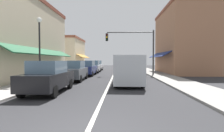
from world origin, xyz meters
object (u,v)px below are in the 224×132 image
van_in_lane (128,69)px  traffic_signal_mast_arm (136,44)px  street_lamp_left_near (39,40)px  parked_car_second_left (74,71)px  parked_car_far_left (94,67)px  parked_car_nearest_left (49,77)px  parked_car_third_left (87,68)px  parked_car_distant_left (97,66)px

van_in_lane → traffic_signal_mast_arm: 8.26m
street_lamp_left_near → parked_car_second_left: bearing=53.8°
street_lamp_left_near → parked_car_far_left: bearing=80.6°
parked_car_nearest_left → street_lamp_left_near: street_lamp_left_near is taller
parked_car_second_left → parked_car_far_left: 9.65m
parked_car_nearest_left → parked_car_far_left: 15.08m
parked_car_far_left → traffic_signal_mast_arm: (5.76, -3.97, 2.89)m
street_lamp_left_near → parked_car_nearest_left: bearing=-56.3°
parked_car_third_left → van_in_lane: 8.31m
parked_car_third_left → parked_car_far_left: same height
van_in_lane → street_lamp_left_near: street_lamp_left_near is taller
traffic_signal_mast_arm → street_lamp_left_near: (-7.79, -8.21, -0.47)m
parked_car_far_left → traffic_signal_mast_arm: size_ratio=0.71×
parked_car_third_left → street_lamp_left_near: size_ratio=0.84×
parked_car_nearest_left → street_lamp_left_near: size_ratio=0.84×
traffic_signal_mast_arm → parked_car_nearest_left: bearing=-117.8°
traffic_signal_mast_arm → street_lamp_left_near: size_ratio=1.18×
parked_car_second_left → van_in_lane: van_in_lane is taller
parked_car_nearest_left → street_lamp_left_near: bearing=122.3°
van_in_lane → parked_car_third_left: bearing=123.6°
parked_car_far_left → van_in_lane: (4.47, -11.69, 0.27)m
traffic_signal_mast_arm → street_lamp_left_near: bearing=-133.5°
parked_car_nearest_left → parked_car_third_left: 10.38m
parked_car_nearest_left → parked_car_second_left: (-0.08, 5.43, 0.00)m
parked_car_third_left → van_in_lane: bearing=-57.1°
parked_car_nearest_left → street_lamp_left_near: 4.25m
parked_car_distant_left → van_in_lane: bearing=-74.9°
parked_car_second_left → parked_car_distant_left: (0.02, 14.15, 0.00)m
parked_car_nearest_left → van_in_lane: (4.56, 3.39, 0.27)m
parked_car_distant_left → traffic_signal_mast_arm: (5.91, -8.47, 2.89)m
parked_car_far_left → van_in_lane: 12.52m
traffic_signal_mast_arm → street_lamp_left_near: 11.33m
parked_car_nearest_left → traffic_signal_mast_arm: traffic_signal_mast_arm is taller
parked_car_far_left → street_lamp_left_near: 12.58m
parked_car_nearest_left → street_lamp_left_near: (-1.94, 2.90, 2.42)m
parked_car_nearest_left → parked_car_second_left: 5.44m
parked_car_nearest_left → traffic_signal_mast_arm: 12.89m
parked_car_third_left → traffic_signal_mast_arm: traffic_signal_mast_arm is taller
parked_car_far_left → street_lamp_left_near: size_ratio=0.84×
parked_car_second_left → parked_car_third_left: size_ratio=1.01×
traffic_signal_mast_arm → parked_car_third_left: bearing=-172.8°
parked_car_third_left → parked_car_nearest_left: bearing=-90.2°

